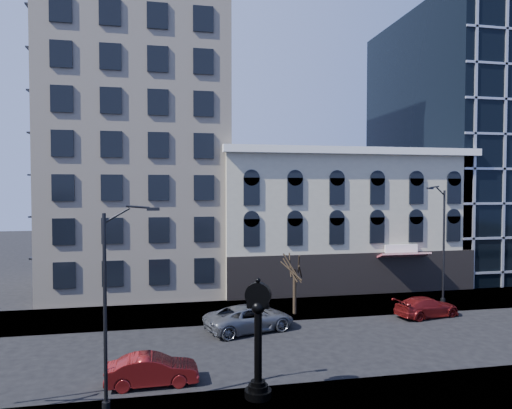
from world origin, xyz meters
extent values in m
plane|color=black|center=(0.00, 0.00, 0.00)|extent=(160.00, 160.00, 0.00)
cube|color=gray|center=(0.00, 8.00, 0.06)|extent=(160.00, 6.00, 0.12)
cube|color=beige|center=(-6.00, 19.00, 19.00)|extent=(15.00, 15.00, 38.00)
cube|color=beige|center=(12.00, 16.00, 6.00)|extent=(22.00, 10.00, 12.00)
cube|color=white|center=(12.00, 10.80, 12.20)|extent=(22.60, 0.80, 0.60)
cube|color=black|center=(12.00, 10.95, 1.80)|extent=(22.00, 0.30, 3.60)
cube|color=maroon|center=(16.00, 10.40, 3.40)|extent=(4.50, 1.18, 0.55)
cube|color=black|center=(32.00, 21.00, 14.00)|extent=(20.00, 20.00, 28.00)
cylinder|color=black|center=(0.12, -6.00, 0.28)|extent=(1.16, 1.16, 0.32)
cylinder|color=black|center=(0.12, -6.00, 0.54)|extent=(0.85, 0.85, 0.21)
cylinder|color=black|center=(0.12, -6.00, 0.73)|extent=(0.63, 0.63, 0.17)
cylinder|color=black|center=(0.12, -6.00, 2.34)|extent=(0.34, 0.34, 3.06)
sphere|color=black|center=(0.12, -6.00, 3.98)|extent=(0.59, 0.59, 0.59)
cube|color=black|center=(0.12, -6.00, 4.08)|extent=(0.97, 0.57, 0.26)
cylinder|color=black|center=(0.12, -6.00, 4.50)|extent=(1.15, 0.73, 1.10)
cylinder|color=white|center=(0.12, -6.18, 4.50)|extent=(0.87, 0.37, 0.93)
cylinder|color=white|center=(0.12, -5.82, 4.50)|extent=(0.87, 0.37, 0.93)
sphere|color=black|center=(0.12, -6.00, 5.14)|extent=(0.21, 0.21, 0.21)
cylinder|color=black|center=(-6.09, -6.00, 4.09)|extent=(0.15, 0.15, 7.94)
cylinder|color=black|center=(-6.09, -6.00, 0.30)|extent=(0.33, 0.33, 0.37)
cube|color=black|center=(-4.35, -5.86, 8.19)|extent=(0.52, 0.24, 0.13)
cylinder|color=black|center=(17.34, 6.80, 4.51)|extent=(0.16, 0.16, 8.77)
cylinder|color=black|center=(17.34, 6.80, 0.32)|extent=(0.37, 0.37, 0.41)
cube|color=black|center=(15.58, 5.99, 9.05)|extent=(0.60, 0.44, 0.14)
cylinder|color=#2F2417|center=(5.24, 6.23, 1.72)|extent=(0.25, 0.25, 3.19)
imported|color=maroon|center=(-4.36, -3.60, 0.69)|extent=(4.21, 1.54, 1.38)
imported|color=#595B60|center=(1.48, 3.42, 0.80)|extent=(6.27, 4.16, 1.60)
imported|color=maroon|center=(14.28, 4.12, 0.69)|extent=(5.03, 2.75, 1.38)
camera|label=1|loc=(-3.66, -24.79, 9.02)|focal=32.00mm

